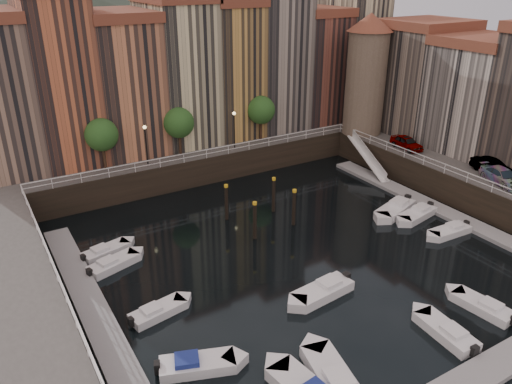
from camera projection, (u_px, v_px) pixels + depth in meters
ground at (293, 250)px, 41.10m from camera, size 200.00×200.00×0.00m
quay_far at (172, 145)px, 60.85m from camera, size 80.00×20.00×3.00m
dock_left at (98, 320)px, 32.67m from camera, size 2.00×28.00×0.35m
dock_right at (438, 209)px, 47.82m from camera, size 2.00×28.00×0.35m
dock_near at (467, 383)px, 27.71m from camera, size 30.00×2.00×0.35m
mountains at (49, 27)px, 124.84m from camera, size 145.00×100.00×18.00m
far_terrace at (202, 68)px, 56.57m from camera, size 48.70×10.30×17.50m
right_terrace at (482, 90)px, 52.55m from camera, size 9.30×24.30×14.00m
corner_tower at (366, 73)px, 57.64m from camera, size 5.20×5.20×13.80m
promenade_trees at (185, 122)px, 52.04m from camera, size 21.20×3.20×5.20m
street_lamps at (192, 130)px, 51.69m from camera, size 10.36×0.36×4.18m
railings at (262, 188)px, 43.38m from camera, size 36.08×34.04×0.52m
gangway at (368, 156)px, 56.14m from camera, size 2.78×8.32×3.73m
mooring_pilings at (262, 207)px, 44.84m from camera, size 5.03×4.80×3.78m
boat_left_1 at (195, 365)px, 28.72m from camera, size 4.71×3.07×1.06m
boat_left_2 at (157, 312)px, 33.24m from camera, size 4.18×2.15×0.94m
boat_left_3 at (113, 264)px, 38.58m from camera, size 4.40×2.71×0.99m
boat_left_4 at (105, 251)px, 40.36m from camera, size 4.18×2.41×0.94m
boat_right_1 at (450, 231)px, 43.47m from camera, size 4.23×1.68×0.96m
boat_right_2 at (418, 214)px, 46.41m from camera, size 4.74×2.47×1.06m
boat_right_3 at (396, 209)px, 47.32m from camera, size 5.31×3.27×1.19m
boat_near_1 at (334, 378)px, 27.71m from camera, size 2.95×5.42×1.21m
boat_near_2 at (447, 332)px, 31.31m from camera, size 1.94×4.57×1.04m
boat_near_3 at (484, 307)px, 33.70m from camera, size 2.07×4.43×1.00m
car_a at (407, 143)px, 54.64m from camera, size 2.04×4.28×1.41m
car_b at (495, 167)px, 47.88m from camera, size 1.76×4.76×1.56m
car_c at (502, 177)px, 45.79m from camera, size 3.07×5.13×1.39m
boat_extra_495 at (324, 290)px, 35.31m from camera, size 5.05×2.29×1.14m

